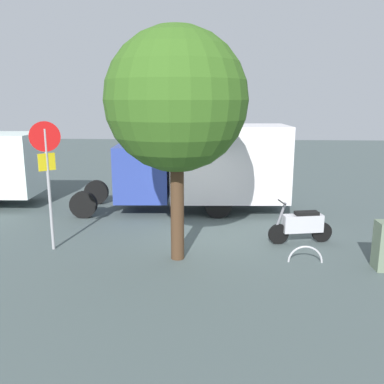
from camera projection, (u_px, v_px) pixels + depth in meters
ground_plane at (203, 239)px, 11.78m from camera, size 60.00×60.00×0.00m
box_truck_near at (202, 165)px, 14.46m from camera, size 7.48×2.57×3.02m
motorcycle at (302, 225)px, 11.34m from camera, size 1.80×0.65×1.20m
stop_sign at (47, 166)px, 10.47m from camera, size 0.71×0.33×3.36m
street_tree at (176, 101)px, 9.50m from camera, size 3.33×3.33×5.54m
bike_rack_hoop at (305, 262)px, 10.08m from camera, size 0.85×0.06×0.85m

